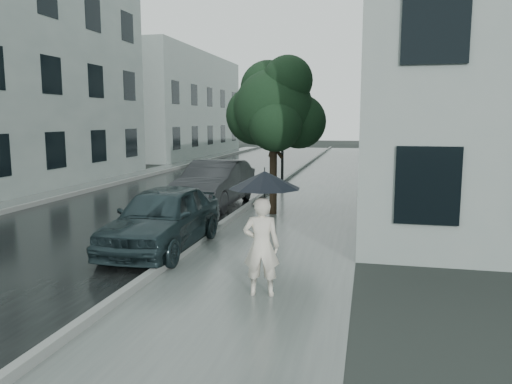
% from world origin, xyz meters
% --- Properties ---
extents(ground, '(120.00, 120.00, 0.00)m').
position_xyz_m(ground, '(0.00, 0.00, 0.00)').
color(ground, black).
rests_on(ground, ground).
extents(sidewalk, '(3.50, 60.00, 0.01)m').
position_xyz_m(sidewalk, '(0.25, 12.00, 0.00)').
color(sidewalk, slate).
rests_on(sidewalk, ground).
extents(kerb_near, '(0.15, 60.00, 0.15)m').
position_xyz_m(kerb_near, '(-1.57, 12.00, 0.07)').
color(kerb_near, slate).
rests_on(kerb_near, ground).
extents(asphalt_road, '(6.85, 60.00, 0.00)m').
position_xyz_m(asphalt_road, '(-5.08, 12.00, 0.00)').
color(asphalt_road, black).
rests_on(asphalt_road, ground).
extents(kerb_far, '(0.15, 60.00, 0.15)m').
position_xyz_m(kerb_far, '(-8.57, 12.00, 0.07)').
color(kerb_far, slate).
rests_on(kerb_far, ground).
extents(sidewalk_far, '(1.70, 60.00, 0.01)m').
position_xyz_m(sidewalk_far, '(-9.50, 12.00, 0.00)').
color(sidewalk_far, '#4C5451').
rests_on(sidewalk_far, ground).
extents(building_near, '(7.02, 36.00, 9.00)m').
position_xyz_m(building_near, '(5.47, 19.50, 4.50)').
color(building_near, gray).
rests_on(building_near, ground).
extents(building_far_b, '(7.02, 18.00, 8.00)m').
position_xyz_m(building_far_b, '(-13.77, 30.00, 4.00)').
color(building_far_b, gray).
rests_on(building_far_b, ground).
extents(pedestrian, '(0.64, 0.46, 1.63)m').
position_xyz_m(pedestrian, '(0.55, -0.74, 0.82)').
color(pedestrian, silver).
rests_on(pedestrian, sidewalk).
extents(umbrella, '(1.26, 1.26, 1.15)m').
position_xyz_m(umbrella, '(0.59, -0.72, 1.90)').
color(umbrella, black).
rests_on(umbrella, ground).
extents(street_tree, '(3.07, 2.78, 4.68)m').
position_xyz_m(street_tree, '(-0.60, 6.34, 3.18)').
color(street_tree, '#332619').
rests_on(street_tree, ground).
extents(lamp_post, '(0.83, 0.45, 5.23)m').
position_xyz_m(lamp_post, '(-1.60, 12.82, 2.99)').
color(lamp_post, black).
rests_on(lamp_post, ground).
extents(car_near, '(1.66, 4.12, 1.40)m').
position_xyz_m(car_near, '(-2.20, 1.67, 0.71)').
color(car_near, '#1B2A2E').
rests_on(car_near, ground).
extents(car_far, '(1.73, 4.59, 1.50)m').
position_xyz_m(car_far, '(-2.75, 7.19, 0.75)').
color(car_far, '#222427').
rests_on(car_far, ground).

